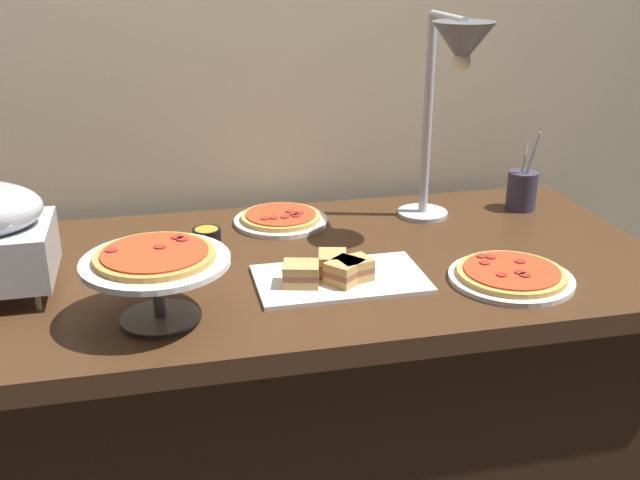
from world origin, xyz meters
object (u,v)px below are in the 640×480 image
at_px(heat_lamp, 455,68).
at_px(sauce_cup_near, 207,236).
at_px(sandwich_platter, 336,274).
at_px(utensil_holder, 522,190).
at_px(pizza_plate_front, 511,276).
at_px(pizza_plate_center, 281,219).
at_px(pizza_plate_raised_stand, 156,266).

bearing_deg(heat_lamp, sauce_cup_near, 173.00).
relative_size(sandwich_platter, utensil_holder, 1.67).
bearing_deg(pizza_plate_front, sandwich_platter, 168.59).
bearing_deg(heat_lamp, pizza_plate_front, -81.78).
bearing_deg(pizza_plate_center, utensil_holder, -2.98).
distance_m(heat_lamp, pizza_plate_center, 0.61).
distance_m(pizza_plate_front, sandwich_platter, 0.40).
xyz_separation_m(pizza_plate_raised_stand, sandwich_platter, (0.39, 0.09, -0.10)).
bearing_deg(sandwich_platter, pizza_plate_center, 97.52).
bearing_deg(sauce_cup_near, heat_lamp, -7.00).
xyz_separation_m(sandwich_platter, utensil_holder, (0.64, 0.37, 0.04)).
bearing_deg(pizza_plate_center, pizza_plate_raised_stand, -123.95).
relative_size(pizza_plate_front, sandwich_platter, 0.74).
bearing_deg(pizza_plate_raised_stand, heat_lamp, 23.15).
height_order(heat_lamp, pizza_plate_raised_stand, heat_lamp).
relative_size(pizza_plate_raised_stand, sandwich_platter, 0.77).
xyz_separation_m(heat_lamp, pizza_plate_center, (-0.40, 0.19, -0.42)).
relative_size(sandwich_platter, sauce_cup_near, 5.33).
distance_m(heat_lamp, pizza_plate_raised_stand, 0.86).
distance_m(pizza_plate_front, utensil_holder, 0.52).
relative_size(sauce_cup_near, utensil_holder, 0.31).
xyz_separation_m(pizza_plate_raised_stand, utensil_holder, (1.03, 0.46, -0.06)).
height_order(pizza_plate_center, sauce_cup_near, sauce_cup_near).
xyz_separation_m(heat_lamp, pizza_plate_front, (0.04, -0.30, -0.42)).
distance_m(heat_lamp, pizza_plate_front, 0.52).
height_order(heat_lamp, pizza_plate_front, heat_lamp).
relative_size(heat_lamp, pizza_plate_raised_stand, 1.88).
bearing_deg(sandwich_platter, utensil_holder, 30.15).
xyz_separation_m(pizza_plate_center, sauce_cup_near, (-0.21, -0.11, 0.01)).
relative_size(heat_lamp, pizza_plate_center, 2.17).
xyz_separation_m(pizza_plate_front, sandwich_platter, (-0.39, 0.08, 0.01)).
bearing_deg(heat_lamp, pizza_plate_raised_stand, -156.85).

